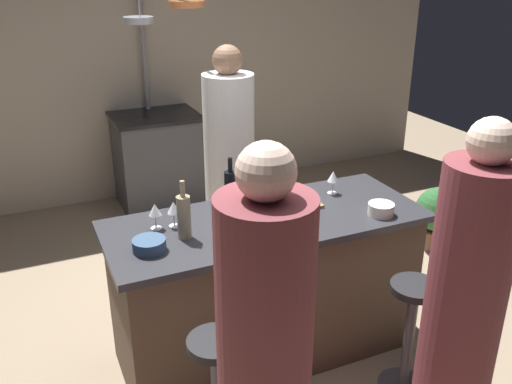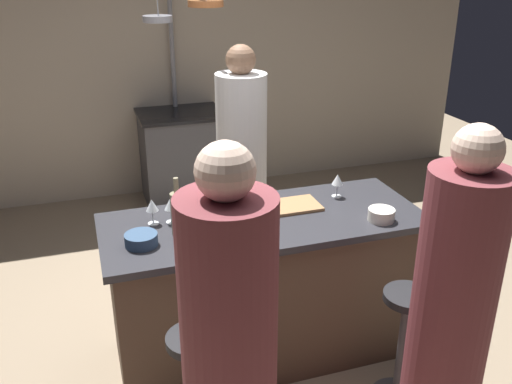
{
  "view_description": "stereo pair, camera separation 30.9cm",
  "coord_description": "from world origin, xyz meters",
  "px_view_note": "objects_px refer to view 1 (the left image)",
  "views": [
    {
      "loc": [
        -1.2,
        -2.54,
        2.24
      ],
      "look_at": [
        0.0,
        0.15,
        1.0
      ],
      "focal_mm": 39.15,
      "sensor_mm": 36.0,
      "label": 1
    },
    {
      "loc": [
        -0.91,
        -2.65,
        2.24
      ],
      "look_at": [
        0.0,
        0.15,
        1.0
      ],
      "focal_mm": 39.15,
      "sensor_mm": 36.0,
      "label": 2
    }
  ],
  "objects_px": {
    "guest_right": "(463,308)",
    "wine_bottle_white": "(184,216)",
    "wine_glass_near_right_guest": "(333,178)",
    "pepper_mill": "(242,209)",
    "wine_bottle_dark": "(231,188)",
    "wine_glass_near_left_guest": "(174,209)",
    "cutting_board": "(291,204)",
    "wine_glass_by_chef": "(155,211)",
    "stove_range": "(158,160)",
    "guest_left": "(264,371)",
    "chef": "(230,173)",
    "potted_plant": "(437,214)",
    "bar_stool_right": "(409,333)",
    "wine_bottle_amber": "(262,220)",
    "mixing_bowl_blue": "(149,245)",
    "mixing_bowl_ceramic": "(381,209)"
  },
  "relations": [
    {
      "from": "wine_glass_near_right_guest",
      "to": "pepper_mill",
      "type": "bearing_deg",
      "value": -164.15
    },
    {
      "from": "guest_right",
      "to": "wine_bottle_white",
      "type": "relative_size",
      "value": 5.27
    },
    {
      "from": "wine_bottle_amber",
      "to": "mixing_bowl_ceramic",
      "type": "bearing_deg",
      "value": 1.71
    },
    {
      "from": "chef",
      "to": "wine_glass_by_chef",
      "type": "relative_size",
      "value": 11.7
    },
    {
      "from": "pepper_mill",
      "to": "bar_stool_right",
      "type": "bearing_deg",
      "value": -38.6
    },
    {
      "from": "potted_plant",
      "to": "wine_bottle_white",
      "type": "height_order",
      "value": "wine_bottle_white"
    },
    {
      "from": "wine_glass_by_chef",
      "to": "guest_right",
      "type": "bearing_deg",
      "value": -44.52
    },
    {
      "from": "wine_bottle_amber",
      "to": "wine_glass_by_chef",
      "type": "height_order",
      "value": "wine_bottle_amber"
    },
    {
      "from": "wine_bottle_dark",
      "to": "wine_glass_near_left_guest",
      "type": "distance_m",
      "value": 0.4
    },
    {
      "from": "guest_right",
      "to": "wine_glass_near_right_guest",
      "type": "relative_size",
      "value": 11.41
    },
    {
      "from": "wine_glass_near_left_guest",
      "to": "wine_bottle_white",
      "type": "bearing_deg",
      "value": -85.09
    },
    {
      "from": "wine_bottle_dark",
      "to": "pepper_mill",
      "type": "bearing_deg",
      "value": -98.77
    },
    {
      "from": "cutting_board",
      "to": "wine_bottle_white",
      "type": "relative_size",
      "value": 1.01
    },
    {
      "from": "mixing_bowl_ceramic",
      "to": "wine_glass_near_right_guest",
      "type": "bearing_deg",
      "value": 103.56
    },
    {
      "from": "potted_plant",
      "to": "wine_bottle_dark",
      "type": "distance_m",
      "value": 2.13
    },
    {
      "from": "wine_bottle_dark",
      "to": "wine_glass_near_left_guest",
      "type": "height_order",
      "value": "wine_bottle_dark"
    },
    {
      "from": "chef",
      "to": "potted_plant",
      "type": "relative_size",
      "value": 3.28
    },
    {
      "from": "wine_bottle_amber",
      "to": "wine_glass_near_right_guest",
      "type": "height_order",
      "value": "wine_bottle_amber"
    },
    {
      "from": "wine_glass_near_left_guest",
      "to": "mixing_bowl_blue",
      "type": "xyz_separation_m",
      "value": [
        -0.19,
        -0.21,
        -0.07
      ]
    },
    {
      "from": "bar_stool_right",
      "to": "guest_left",
      "type": "distance_m",
      "value": 1.19
    },
    {
      "from": "guest_right",
      "to": "pepper_mill",
      "type": "relative_size",
      "value": 7.93
    },
    {
      "from": "chef",
      "to": "wine_bottle_amber",
      "type": "bearing_deg",
      "value": -104.11
    },
    {
      "from": "chef",
      "to": "pepper_mill",
      "type": "height_order",
      "value": "chef"
    },
    {
      "from": "guest_left",
      "to": "mixing_bowl_blue",
      "type": "bearing_deg",
      "value": 102.75
    },
    {
      "from": "cutting_board",
      "to": "wine_bottle_dark",
      "type": "xyz_separation_m",
      "value": [
        -0.32,
        0.14,
        0.1
      ]
    },
    {
      "from": "wine_bottle_dark",
      "to": "wine_glass_by_chef",
      "type": "relative_size",
      "value": 2.04
    },
    {
      "from": "wine_glass_near_left_guest",
      "to": "mixing_bowl_blue",
      "type": "height_order",
      "value": "wine_glass_near_left_guest"
    },
    {
      "from": "guest_left",
      "to": "guest_right",
      "type": "bearing_deg",
      "value": 1.67
    },
    {
      "from": "wine_bottle_white",
      "to": "wine_glass_near_left_guest",
      "type": "height_order",
      "value": "wine_bottle_white"
    },
    {
      "from": "cutting_board",
      "to": "wine_glass_near_left_guest",
      "type": "relative_size",
      "value": 2.19
    },
    {
      "from": "bar_stool_right",
      "to": "wine_glass_near_right_guest",
      "type": "height_order",
      "value": "wine_glass_near_right_guest"
    },
    {
      "from": "pepper_mill",
      "to": "wine_glass_near_left_guest",
      "type": "xyz_separation_m",
      "value": [
        -0.34,
        0.15,
        0.0
      ]
    },
    {
      "from": "guest_right",
      "to": "wine_bottle_white",
      "type": "height_order",
      "value": "guest_right"
    },
    {
      "from": "potted_plant",
      "to": "wine_glass_near_left_guest",
      "type": "distance_m",
      "value": 2.5
    },
    {
      "from": "chef",
      "to": "wine_bottle_dark",
      "type": "height_order",
      "value": "chef"
    },
    {
      "from": "guest_right",
      "to": "wine_bottle_dark",
      "type": "bearing_deg",
      "value": 117.97
    },
    {
      "from": "stove_range",
      "to": "cutting_board",
      "type": "xyz_separation_m",
      "value": [
        0.2,
        -2.35,
        0.46
      ]
    },
    {
      "from": "bar_stool_right",
      "to": "mixing_bowl_ceramic",
      "type": "distance_m",
      "value": 0.69
    },
    {
      "from": "wine_glass_near_right_guest",
      "to": "wine_bottle_amber",
      "type": "bearing_deg",
      "value": -148.95
    },
    {
      "from": "wine_glass_near_right_guest",
      "to": "wine_glass_near_left_guest",
      "type": "relative_size",
      "value": 1.0
    },
    {
      "from": "wine_glass_by_chef",
      "to": "mixing_bowl_blue",
      "type": "height_order",
      "value": "wine_glass_by_chef"
    },
    {
      "from": "chef",
      "to": "bar_stool_right",
      "type": "distance_m",
      "value": 1.72
    },
    {
      "from": "wine_glass_near_right_guest",
      "to": "wine_bottle_dark",
      "type": "bearing_deg",
      "value": 172.52
    },
    {
      "from": "stove_range",
      "to": "mixing_bowl_ceramic",
      "type": "bearing_deg",
      "value": -77.23
    },
    {
      "from": "potted_plant",
      "to": "wine_glass_near_right_guest",
      "type": "relative_size",
      "value": 3.56
    },
    {
      "from": "stove_range",
      "to": "chef",
      "type": "relative_size",
      "value": 0.52
    },
    {
      "from": "guest_left",
      "to": "wine_glass_near_left_guest",
      "type": "height_order",
      "value": "guest_left"
    },
    {
      "from": "guest_left",
      "to": "mixing_bowl_ceramic",
      "type": "distance_m",
      "value": 1.35
    },
    {
      "from": "wine_bottle_dark",
      "to": "stove_range",
      "type": "bearing_deg",
      "value": 86.84
    },
    {
      "from": "wine_bottle_amber",
      "to": "wine_glass_by_chef",
      "type": "distance_m",
      "value": 0.58
    }
  ]
}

